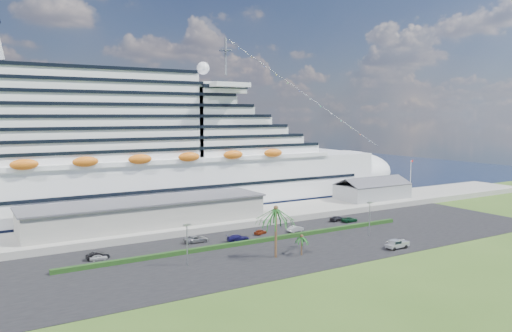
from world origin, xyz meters
TOP-DOWN VIEW (x-y plane):
  - ground at (0.00, 0.00)m, footprint 420.00×420.00m
  - asphalt_lot at (0.00, 11.00)m, footprint 140.00×38.00m
  - wharf at (0.00, 40.00)m, footprint 240.00×20.00m
  - water at (0.00, 130.00)m, footprint 420.00×160.00m
  - cruise_ship at (-21.53, 64.00)m, footprint 191.00×38.00m
  - terminal_building at (-25.00, 40.00)m, footprint 61.00×15.00m
  - port_shed at (52.00, 40.00)m, footprint 24.00×12.31m
  - flagpole at (70.04, 40.00)m, footprint 1.08×0.16m
  - hedge at (-8.00, 16.00)m, footprint 88.00×1.10m
  - lamp_post_left at (-28.00, 8.00)m, footprint 1.60×0.35m
  - lamp_post_right at (20.00, 8.00)m, footprint 1.60×0.35m
  - palm_tall at (-10.00, 4.00)m, footprint 8.82×8.82m
  - palm_short at (-4.50, 2.50)m, footprint 3.53×3.53m
  - parked_car_0 at (-41.99, 20.79)m, footprint 3.69×1.68m
  - parked_car_1 at (-42.00, 21.50)m, footprint 4.62×1.72m
  - parked_car_2 at (-19.16, 23.56)m, footprint 5.79×2.88m
  - parked_car_3 at (-10.28, 19.55)m, footprint 5.63×3.06m
  - parked_car_4 at (-2.32, 22.58)m, footprint 3.89×2.52m
  - parked_car_5 at (6.73, 20.36)m, footprint 4.70×2.24m
  - parked_car_6 at (26.21, 22.07)m, footprint 4.85×2.32m
  - parked_car_7 at (23.98, 24.73)m, footprint 5.21×2.86m
  - pickup_truck at (16.50, -4.24)m, footprint 5.68×2.27m
  - boat_trailer at (17.85, -3.03)m, footprint 6.05×4.15m

SIDE VIEW (x-z plane):
  - ground at x=0.00m, z-range 0.00..0.00m
  - water at x=0.00m, z-range 0.00..0.02m
  - asphalt_lot at x=0.00m, z-range 0.00..0.12m
  - hedge at x=-8.00m, z-range 0.12..1.02m
  - parked_car_0 at x=-41.99m, z-range 0.12..1.35m
  - parked_car_4 at x=-2.32m, z-range 0.12..1.35m
  - parked_car_6 at x=26.21m, z-range 0.12..1.45m
  - parked_car_7 at x=23.98m, z-range 0.12..1.55m
  - parked_car_5 at x=6.73m, z-range 0.12..1.61m
  - parked_car_1 at x=-42.00m, z-range 0.12..1.63m
  - parked_car_3 at x=-10.28m, z-range 0.12..1.67m
  - wharf at x=0.00m, z-range 0.00..1.80m
  - parked_car_2 at x=-19.16m, z-range 0.12..1.69m
  - pickup_truck at x=16.50m, z-range 0.22..2.21m
  - boat_trailer at x=17.85m, z-range 0.40..2.11m
  - palm_short at x=-4.50m, z-range 1.38..5.95m
  - port_shed at x=52.00m, z-range 0.71..8.08m
  - terminal_building at x=-25.00m, z-range 1.86..8.16m
  - lamp_post_left at x=-28.00m, z-range 1.21..9.48m
  - lamp_post_right at x=20.00m, z-range 1.21..9.48m
  - flagpole at x=70.04m, z-range 2.27..14.27m
  - palm_tall at x=-10.00m, z-range 3.64..14.77m
  - cruise_ship at x=-21.53m, z-range -10.31..43.69m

